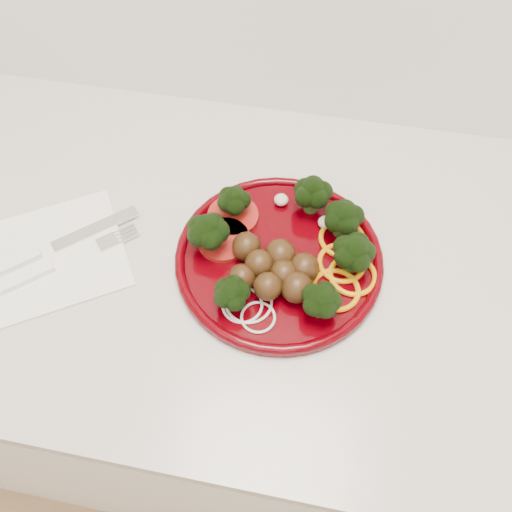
% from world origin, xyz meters
% --- Properties ---
extents(counter, '(2.40, 0.60, 0.90)m').
position_xyz_m(counter, '(0.00, 1.70, 0.45)').
color(counter, white).
rests_on(counter, ground).
extents(plate, '(0.29, 0.29, 0.07)m').
position_xyz_m(plate, '(0.29, 1.69, 0.92)').
color(plate, '#410005').
rests_on(plate, counter).
extents(napkin, '(0.25, 0.25, 0.00)m').
position_xyz_m(napkin, '(-0.02, 1.65, 0.90)').
color(napkin, white).
rests_on(napkin, counter).
extents(knife, '(0.19, 0.17, 0.01)m').
position_xyz_m(knife, '(-0.04, 1.64, 0.91)').
color(knife, silver).
rests_on(knife, napkin).
extents(fork, '(0.17, 0.16, 0.01)m').
position_xyz_m(fork, '(-0.03, 1.61, 0.91)').
color(fork, white).
rests_on(fork, napkin).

